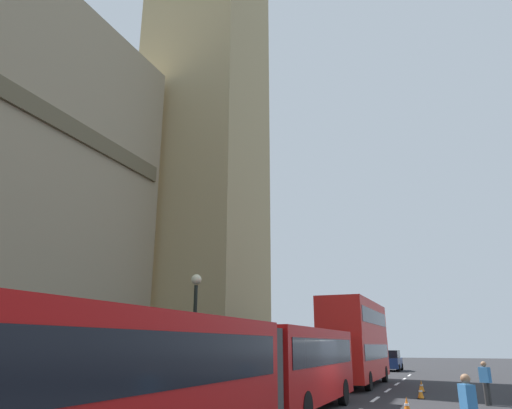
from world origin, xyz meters
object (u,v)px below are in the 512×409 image
(sedan_lead, at_px, (391,361))
(pedestrian_by_kerb, at_px, (486,381))
(traffic_cone_middle, at_px, (420,392))
(traffic_cone_east, at_px, (421,386))
(traffic_cone_west, at_px, (407,406))
(street_lamp, at_px, (195,327))
(double_decker_bus, at_px, (356,339))
(articulated_bus, at_px, (240,367))

(sedan_lead, bearing_deg, pedestrian_by_kerb, -165.19)
(sedan_lead, height_order, traffic_cone_middle, sedan_lead)
(traffic_cone_east, bearing_deg, traffic_cone_west, -179.90)
(traffic_cone_middle, bearing_deg, street_lamp, 125.82)
(traffic_cone_east, relative_size, street_lamp, 0.11)
(double_decker_bus, height_order, pedestrian_by_kerb, double_decker_bus)
(articulated_bus, height_order, street_lamp, street_lamp)
(traffic_cone_west, relative_size, pedestrian_by_kerb, 0.34)
(articulated_bus, distance_m, traffic_cone_middle, 12.15)
(sedan_lead, distance_m, pedestrian_by_kerb, 26.20)
(traffic_cone_west, bearing_deg, traffic_cone_east, 0.10)
(articulated_bus, xyz_separation_m, traffic_cone_east, (14.77, -3.74, -1.46))
(traffic_cone_middle, bearing_deg, traffic_cone_east, 2.52)
(articulated_bus, distance_m, pedestrian_by_kerb, 11.93)
(sedan_lead, distance_m, traffic_cone_east, 20.84)
(double_decker_bus, height_order, traffic_cone_west, double_decker_bus)
(traffic_cone_middle, distance_m, pedestrian_by_kerb, 3.14)
(traffic_cone_west, height_order, traffic_cone_middle, same)
(traffic_cone_middle, xyz_separation_m, pedestrian_by_kerb, (-1.50, -2.68, 0.63))
(traffic_cone_east, distance_m, pedestrian_by_kerb, 5.65)
(articulated_bus, height_order, pedestrian_by_kerb, articulated_bus)
(traffic_cone_east, bearing_deg, double_decker_bus, 53.52)
(sedan_lead, bearing_deg, traffic_cone_middle, -170.43)
(sedan_lead, bearing_deg, traffic_cone_west, -172.43)
(traffic_cone_west, distance_m, traffic_cone_east, 8.79)
(articulated_bus, relative_size, pedestrian_by_kerb, 11.16)
(sedan_lead, distance_m, traffic_cone_middle, 24.17)
(double_decker_bus, xyz_separation_m, street_lamp, (-12.18, 4.50, 0.35))
(traffic_cone_west, bearing_deg, sedan_lead, 7.57)
(sedan_lead, relative_size, traffic_cone_west, 7.59)
(traffic_cone_east, bearing_deg, street_lamp, 138.77)
(traffic_cone_middle, height_order, pedestrian_by_kerb, pedestrian_by_kerb)
(traffic_cone_west, height_order, street_lamp, street_lamp)
(double_decker_bus, xyz_separation_m, traffic_cone_middle, (-6.12, -3.89, -2.43))
(sedan_lead, relative_size, pedestrian_by_kerb, 2.60)
(sedan_lead, height_order, street_lamp, street_lamp)
(sedan_lead, distance_m, traffic_cone_west, 29.52)
(double_decker_bus, distance_m, pedestrian_by_kerb, 10.22)
(double_decker_bus, distance_m, traffic_cone_east, 5.25)
(traffic_cone_middle, height_order, traffic_cone_east, same)
(traffic_cone_west, distance_m, traffic_cone_middle, 5.44)
(articulated_bus, xyz_separation_m, double_decker_bus, (17.54, 0.00, 0.96))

